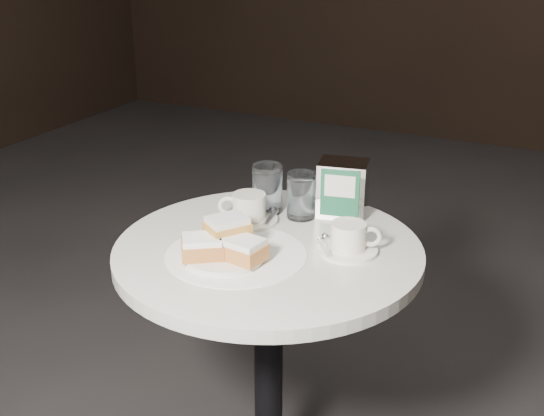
{
  "coord_description": "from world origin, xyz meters",
  "views": [
    {
      "loc": [
        0.62,
        -1.25,
        1.42
      ],
      "look_at": [
        0.0,
        0.02,
        0.83
      ],
      "focal_mm": 45.0,
      "sensor_mm": 36.0,
      "label": 1
    }
  ],
  "objects_px": {
    "cafe_table": "(268,321)",
    "water_glass_right": "(301,196)",
    "beignet_plate": "(224,246)",
    "coffee_cup_left": "(249,210)",
    "coffee_cup_right": "(349,240)",
    "napkin_dispenser": "(343,188)",
    "water_glass_left": "(267,189)"
  },
  "relations": [
    {
      "from": "cafe_table",
      "to": "water_glass_right",
      "type": "bearing_deg",
      "value": 89.88
    },
    {
      "from": "beignet_plate",
      "to": "coffee_cup_left",
      "type": "distance_m",
      "value": 0.21
    },
    {
      "from": "cafe_table",
      "to": "water_glass_right",
      "type": "distance_m",
      "value": 0.31
    },
    {
      "from": "beignet_plate",
      "to": "water_glass_right",
      "type": "height_order",
      "value": "water_glass_right"
    },
    {
      "from": "coffee_cup_right",
      "to": "water_glass_right",
      "type": "height_order",
      "value": "water_glass_right"
    },
    {
      "from": "napkin_dispenser",
      "to": "coffee_cup_left",
      "type": "bearing_deg",
      "value": -154.3
    },
    {
      "from": "coffee_cup_right",
      "to": "water_glass_left",
      "type": "distance_m",
      "value": 0.3
    },
    {
      "from": "water_glass_left",
      "to": "beignet_plate",
      "type": "bearing_deg",
      "value": -82.73
    },
    {
      "from": "cafe_table",
      "to": "napkin_dispenser",
      "type": "xyz_separation_m",
      "value": [
        0.09,
        0.24,
        0.27
      ]
    },
    {
      "from": "beignet_plate",
      "to": "coffee_cup_right",
      "type": "relative_size",
      "value": 1.27
    },
    {
      "from": "cafe_table",
      "to": "water_glass_left",
      "type": "height_order",
      "value": "water_glass_left"
    },
    {
      "from": "coffee_cup_right",
      "to": "water_glass_left",
      "type": "height_order",
      "value": "water_glass_left"
    },
    {
      "from": "cafe_table",
      "to": "water_glass_left",
      "type": "xyz_separation_m",
      "value": [
        -0.09,
        0.18,
        0.26
      ]
    },
    {
      "from": "cafe_table",
      "to": "water_glass_right",
      "type": "relative_size",
      "value": 6.49
    },
    {
      "from": "beignet_plate",
      "to": "napkin_dispenser",
      "type": "relative_size",
      "value": 1.59
    },
    {
      "from": "cafe_table",
      "to": "coffee_cup_right",
      "type": "bearing_deg",
      "value": 15.82
    },
    {
      "from": "cafe_table",
      "to": "beignet_plate",
      "type": "xyz_separation_m",
      "value": [
        -0.06,
        -0.1,
        0.23
      ]
    },
    {
      "from": "beignet_plate",
      "to": "water_glass_left",
      "type": "distance_m",
      "value": 0.29
    },
    {
      "from": "beignet_plate",
      "to": "water_glass_left",
      "type": "bearing_deg",
      "value": 97.27
    },
    {
      "from": "cafe_table",
      "to": "coffee_cup_left",
      "type": "bearing_deg",
      "value": 135.42
    },
    {
      "from": "water_glass_right",
      "to": "water_glass_left",
      "type": "bearing_deg",
      "value": -178.69
    },
    {
      "from": "water_glass_right",
      "to": "napkin_dispenser",
      "type": "distance_m",
      "value": 0.11
    },
    {
      "from": "cafe_table",
      "to": "water_glass_right",
      "type": "xyz_separation_m",
      "value": [
        0.0,
        0.18,
        0.25
      ]
    },
    {
      "from": "coffee_cup_right",
      "to": "water_glass_left",
      "type": "xyz_separation_m",
      "value": [
        -0.27,
        0.13,
        0.03
      ]
    },
    {
      "from": "napkin_dispenser",
      "to": "coffee_cup_right",
      "type": "bearing_deg",
      "value": -77.18
    },
    {
      "from": "cafe_table",
      "to": "coffee_cup_right",
      "type": "distance_m",
      "value": 0.29
    },
    {
      "from": "water_glass_left",
      "to": "napkin_dispenser",
      "type": "distance_m",
      "value": 0.19
    },
    {
      "from": "water_glass_left",
      "to": "water_glass_right",
      "type": "bearing_deg",
      "value": 1.31
    },
    {
      "from": "cafe_table",
      "to": "water_glass_right",
      "type": "height_order",
      "value": "water_glass_right"
    },
    {
      "from": "coffee_cup_left",
      "to": "water_glass_right",
      "type": "height_order",
      "value": "water_glass_right"
    },
    {
      "from": "cafe_table",
      "to": "water_glass_left",
      "type": "distance_m",
      "value": 0.33
    },
    {
      "from": "cafe_table",
      "to": "napkin_dispenser",
      "type": "relative_size",
      "value": 5.4
    }
  ]
}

